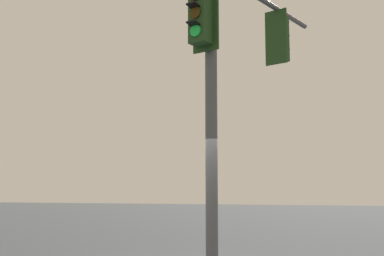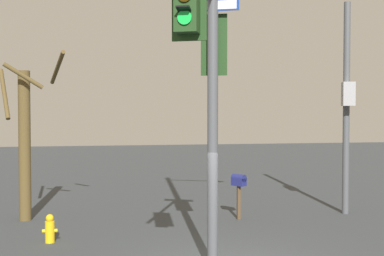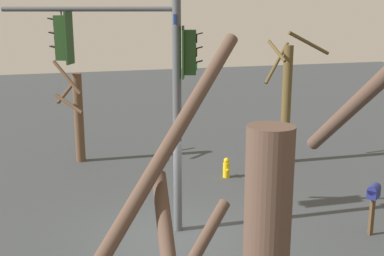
{
  "view_description": "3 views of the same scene",
  "coord_description": "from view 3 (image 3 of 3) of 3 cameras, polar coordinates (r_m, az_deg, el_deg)",
  "views": [
    {
      "loc": [
        2.5,
        -8.94,
        1.59
      ],
      "look_at": [
        0.15,
        -0.79,
        2.64
      ],
      "focal_mm": 45.78,
      "sensor_mm": 36.0,
      "label": 1
    },
    {
      "loc": [
        2.76,
        10.21,
        3.37
      ],
      "look_at": [
        0.72,
        -0.64,
        3.0
      ],
      "focal_mm": 47.62,
      "sensor_mm": 36.0,
      "label": 2
    },
    {
      "loc": [
        -11.03,
        3.23,
        5.62
      ],
      "look_at": [
        -0.07,
        -0.48,
        2.92
      ],
      "focal_mm": 44.32,
      "sensor_mm": 36.0,
      "label": 3
    }
  ],
  "objects": [
    {
      "name": "bare_tree_across_street",
      "position": [
        18.69,
        11.31,
        3.46
      ],
      "size": [
        2.1,
        2.06,
        5.18
      ],
      "color": "brown",
      "rests_on": "ground"
    },
    {
      "name": "fire_hydrant",
      "position": [
        17.12,
        4.16,
        -4.83
      ],
      "size": [
        0.38,
        0.24,
        0.73
      ],
      "color": "yellow",
      "rests_on": "ground"
    },
    {
      "name": "main_signal_pole_assembly",
      "position": [
        11.82,
        -4.66,
        11.64
      ],
      "size": [
        4.18,
        4.71,
        9.88
      ],
      "rotation": [
        0.0,
        0.0,
        1.2
      ],
      "color": "#4C4F54",
      "rests_on": "ground"
    },
    {
      "name": "ground_plane",
      "position": [
        12.79,
        -2.19,
        -12.91
      ],
      "size": [
        80.0,
        80.0,
        0.0
      ],
      "primitive_type": "plane",
      "color": "#383C3F"
    },
    {
      "name": "mailbox",
      "position": [
        13.3,
        21.0,
        -7.58
      ],
      "size": [
        0.45,
        0.5,
        1.41
      ],
      "rotation": [
        0.0,
        0.0,
        0.61
      ],
      "color": "#4C3823",
      "rests_on": "ground"
    },
    {
      "name": "bare_tree_behind_pole",
      "position": [
        19.1,
        -13.62,
        1.6
      ],
      "size": [
        1.73,
        1.08,
        4.06
      ],
      "color": "brown",
      "rests_on": "ground"
    }
  ]
}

